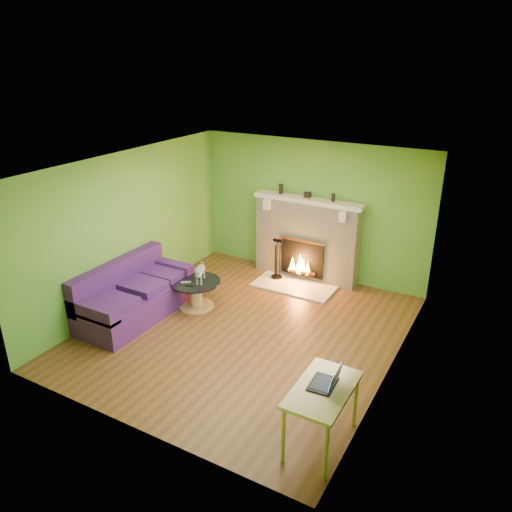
{
  "coord_description": "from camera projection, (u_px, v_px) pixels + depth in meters",
  "views": [
    {
      "loc": [
        3.46,
        -5.82,
        4.09
      ],
      "look_at": [
        -0.02,
        0.4,
        1.12
      ],
      "focal_mm": 35.0,
      "sensor_mm": 36.0,
      "label": 1
    }
  ],
  "objects": [
    {
      "name": "cat",
      "position": [
        200.0,
        272.0,
        8.32
      ],
      "size": [
        0.39,
        0.56,
        0.33
      ],
      "primitive_type": null,
      "rotation": [
        0.0,
        0.0,
        0.42
      ],
      "color": "slate",
      "rests_on": "coffee_table"
    },
    {
      "name": "hearth",
      "position": [
        294.0,
        286.0,
        9.27
      ],
      "size": [
        1.5,
        0.75,
        0.03
      ],
      "primitive_type": "cube",
      "color": "beige",
      "rests_on": "floor"
    },
    {
      "name": "coffee_table",
      "position": [
        196.0,
        292.0,
        8.45
      ],
      "size": [
        0.85,
        0.85,
        0.48
      ],
      "color": "tan",
      "rests_on": "floor"
    },
    {
      "name": "desk",
      "position": [
        322.0,
        395.0,
        5.36
      ],
      "size": [
        0.58,
        1.0,
        0.74
      ],
      "color": "tan",
      "rests_on": "floor"
    },
    {
      "name": "fire_tools",
      "position": [
        277.0,
        258.0,
        9.43
      ],
      "size": [
        0.21,
        0.21,
        0.79
      ],
      "primitive_type": null,
      "color": "black",
      "rests_on": "hearth"
    },
    {
      "name": "floor",
      "position": [
        245.0,
        331.0,
        7.82
      ],
      "size": [
        5.0,
        5.0,
        0.0
      ],
      "primitive_type": "plane",
      "color": "brown",
      "rests_on": "ground"
    },
    {
      "name": "mantel_box",
      "position": [
        308.0,
        195.0,
        9.08
      ],
      "size": [
        0.12,
        0.08,
        0.1
      ],
      "primitive_type": "cube",
      "color": "black",
      "rests_on": "mantel"
    },
    {
      "name": "sofa",
      "position": [
        133.0,
        296.0,
        8.16
      ],
      "size": [
        0.92,
        2.03,
        0.91
      ],
      "color": "#40185C",
      "rests_on": "floor"
    },
    {
      "name": "fireplace",
      "position": [
        307.0,
        239.0,
        9.39
      ],
      "size": [
        2.1,
        0.46,
        1.58
      ],
      "color": "#BDB19D",
      "rests_on": "floor"
    },
    {
      "name": "wall_right",
      "position": [
        397.0,
        287.0,
        6.31
      ],
      "size": [
        0.0,
        5.0,
        5.0
      ],
      "primitive_type": "plane",
      "rotation": [
        1.57,
        0.0,
        -1.57
      ],
      "color": "#4E902F",
      "rests_on": "floor"
    },
    {
      "name": "remote_silver",
      "position": [
        186.0,
        282.0,
        8.32
      ],
      "size": [
        0.16,
        0.13,
        0.02
      ],
      "primitive_type": "cube",
      "rotation": [
        0.0,
        0.0,
        0.61
      ],
      "color": "gray",
      "rests_on": "coffee_table"
    },
    {
      "name": "wall_front",
      "position": [
        125.0,
        332.0,
        5.31
      ],
      "size": [
        5.0,
        0.0,
        5.0
      ],
      "primitive_type": "plane",
      "rotation": [
        -1.57,
        0.0,
        0.0
      ],
      "color": "#4E902F",
      "rests_on": "floor"
    },
    {
      "name": "mantel_vase_right",
      "position": [
        333.0,
        198.0,
        8.85
      ],
      "size": [
        0.07,
        0.07,
        0.14
      ],
      "primitive_type": "cylinder",
      "color": "black",
      "rests_on": "mantel"
    },
    {
      "name": "ceiling",
      "position": [
        243.0,
        166.0,
        6.83
      ],
      "size": [
        5.0,
        5.0,
        0.0
      ],
      "primitive_type": "plane",
      "rotation": [
        3.14,
        0.0,
        0.0
      ],
      "color": "white",
      "rests_on": "wall_back"
    },
    {
      "name": "laptop",
      "position": [
        324.0,
        375.0,
        5.32
      ],
      "size": [
        0.32,
        0.37,
        0.26
      ],
      "primitive_type": null,
      "rotation": [
        0.0,
        0.0,
        0.05
      ],
      "color": "black",
      "rests_on": "desk"
    },
    {
      "name": "window_pane",
      "position": [
        377.0,
        298.0,
        5.5
      ],
      "size": [
        0.0,
        1.06,
        1.06
      ],
      "primitive_type": "plane",
      "rotation": [
        1.57,
        0.0,
        -1.57
      ],
      "color": "white",
      "rests_on": "wall_right"
    },
    {
      "name": "window_frame",
      "position": [
        377.0,
        298.0,
        5.49
      ],
      "size": [
        0.0,
        1.2,
        1.2
      ],
      "primitive_type": "plane",
      "rotation": [
        1.57,
        0.0,
        -1.57
      ],
      "color": "silver",
      "rests_on": "wall_right"
    },
    {
      "name": "wall_back",
      "position": [
        312.0,
        210.0,
        9.34
      ],
      "size": [
        5.0,
        0.0,
        5.0
      ],
      "primitive_type": "plane",
      "rotation": [
        1.57,
        0.0,
        0.0
      ],
      "color": "#4E902F",
      "rests_on": "floor"
    },
    {
      "name": "mantel",
      "position": [
        308.0,
        200.0,
        9.08
      ],
      "size": [
        2.1,
        0.28,
        0.08
      ],
      "primitive_type": "cube",
      "color": "beige",
      "rests_on": "fireplace"
    },
    {
      "name": "wall_left",
      "position": [
        128.0,
        229.0,
        8.34
      ],
      "size": [
        0.0,
        5.0,
        5.0
      ],
      "primitive_type": "plane",
      "rotation": [
        1.57,
        0.0,
        1.57
      ],
      "color": "#4E902F",
      "rests_on": "floor"
    },
    {
      "name": "mantel_vase_left",
      "position": [
        281.0,
        189.0,
        9.31
      ],
      "size": [
        0.08,
        0.08,
        0.18
      ],
      "primitive_type": "cylinder",
      "color": "black",
      "rests_on": "mantel"
    },
    {
      "name": "remote_black",
      "position": [
        190.0,
        285.0,
        8.22
      ],
      "size": [
        0.17,
        0.08,
        0.02
      ],
      "primitive_type": "cube",
      "rotation": [
        0.0,
        0.0,
        0.22
      ],
      "color": "black",
      "rests_on": "coffee_table"
    }
  ]
}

